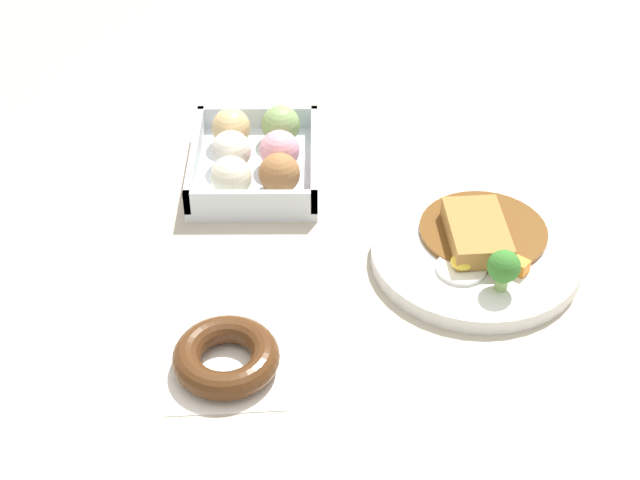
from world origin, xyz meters
The scene contains 4 objects.
ground_plane centered at (0.00, 0.00, 0.00)m, with size 1.60×1.60×0.00m, color #B2A893.
curry_plate centered at (-0.03, -0.07, 0.01)m, with size 0.23×0.23×0.07m.
donut_box centered at (0.14, 0.19, 0.03)m, with size 0.19×0.16×0.06m.
chocolate_ring_donut centered at (-0.19, 0.20, 0.01)m, with size 0.12×0.12×0.03m.
Camera 1 is at (-0.85, 0.11, 0.70)m, focal length 54.18 mm.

